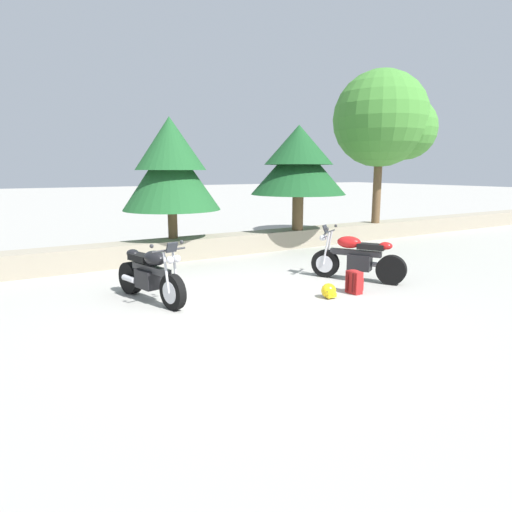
{
  "coord_description": "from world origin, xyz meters",
  "views": [
    {
      "loc": [
        -3.77,
        -6.37,
        2.36
      ],
      "look_at": [
        0.85,
        1.2,
        0.65
      ],
      "focal_mm": 31.3,
      "sensor_mm": 36.0,
      "label": 1
    }
  ],
  "objects_px": {
    "motorcycle_black_near_left": "(151,275)",
    "rider_helmet": "(329,291)",
    "rider_backpack": "(354,281)",
    "pine_tree_mid_left": "(171,166)",
    "leafy_tree_far_right": "(386,121)",
    "motorcycle_red_centre": "(356,258)",
    "pine_tree_mid_right": "(299,162)"
  },
  "relations": [
    {
      "from": "leafy_tree_far_right",
      "to": "pine_tree_mid_left",
      "type": "bearing_deg",
      "value": 176.81
    },
    {
      "from": "motorcycle_black_near_left",
      "to": "motorcycle_red_centre",
      "type": "relative_size",
      "value": 1.11
    },
    {
      "from": "rider_helmet",
      "to": "pine_tree_mid_left",
      "type": "xyz_separation_m",
      "value": [
        -1.06,
        5.19,
        2.34
      ]
    },
    {
      "from": "rider_backpack",
      "to": "pine_tree_mid_right",
      "type": "height_order",
      "value": "pine_tree_mid_right"
    },
    {
      "from": "pine_tree_mid_left",
      "to": "rider_backpack",
      "type": "bearing_deg",
      "value": -71.79
    },
    {
      "from": "motorcycle_red_centre",
      "to": "rider_helmet",
      "type": "bearing_deg",
      "value": -151.72
    },
    {
      "from": "rider_backpack",
      "to": "rider_helmet",
      "type": "bearing_deg",
      "value": -179.68
    },
    {
      "from": "motorcycle_black_near_left",
      "to": "rider_backpack",
      "type": "xyz_separation_m",
      "value": [
        3.55,
        -1.53,
        -0.24
      ]
    },
    {
      "from": "pine_tree_mid_right",
      "to": "motorcycle_black_near_left",
      "type": "bearing_deg",
      "value": -150.43
    },
    {
      "from": "motorcycle_black_near_left",
      "to": "rider_helmet",
      "type": "distance_m",
      "value": 3.31
    },
    {
      "from": "pine_tree_mid_right",
      "to": "leafy_tree_far_right",
      "type": "height_order",
      "value": "leafy_tree_far_right"
    },
    {
      "from": "rider_backpack",
      "to": "leafy_tree_far_right",
      "type": "relative_size",
      "value": 0.09
    },
    {
      "from": "rider_helmet",
      "to": "pine_tree_mid_right",
      "type": "relative_size",
      "value": 0.09
    },
    {
      "from": "motorcycle_red_centre",
      "to": "rider_helmet",
      "type": "xyz_separation_m",
      "value": [
        -1.4,
        -0.75,
        -0.35
      ]
    },
    {
      "from": "motorcycle_red_centre",
      "to": "rider_helmet",
      "type": "distance_m",
      "value": 1.63
    },
    {
      "from": "rider_backpack",
      "to": "rider_helmet",
      "type": "distance_m",
      "value": 0.65
    },
    {
      "from": "rider_backpack",
      "to": "rider_helmet",
      "type": "relative_size",
      "value": 1.68
    },
    {
      "from": "pine_tree_mid_left",
      "to": "leafy_tree_far_right",
      "type": "height_order",
      "value": "leafy_tree_far_right"
    },
    {
      "from": "rider_backpack",
      "to": "pine_tree_mid_left",
      "type": "bearing_deg",
      "value": 108.21
    },
    {
      "from": "motorcycle_black_near_left",
      "to": "pine_tree_mid_left",
      "type": "distance_m",
      "value": 4.55
    },
    {
      "from": "rider_backpack",
      "to": "pine_tree_mid_right",
      "type": "bearing_deg",
      "value": 65.59
    },
    {
      "from": "motorcycle_red_centre",
      "to": "pine_tree_mid_left",
      "type": "xyz_separation_m",
      "value": [
        -2.46,
        4.44,
        1.99
      ]
    },
    {
      "from": "leafy_tree_far_right",
      "to": "pine_tree_mid_right",
      "type": "bearing_deg",
      "value": 179.86
    },
    {
      "from": "motorcycle_black_near_left",
      "to": "leafy_tree_far_right",
      "type": "xyz_separation_m",
      "value": [
        9.31,
        3.23,
        3.48
      ]
    },
    {
      "from": "rider_backpack",
      "to": "motorcycle_black_near_left",
      "type": "bearing_deg",
      "value": 156.59
    },
    {
      "from": "pine_tree_mid_left",
      "to": "leafy_tree_far_right",
      "type": "bearing_deg",
      "value": -3.19
    },
    {
      "from": "motorcycle_black_near_left",
      "to": "motorcycle_red_centre",
      "type": "xyz_separation_m",
      "value": [
        4.3,
        -0.79,
        0.0
      ]
    },
    {
      "from": "motorcycle_red_centre",
      "to": "leafy_tree_far_right",
      "type": "height_order",
      "value": "leafy_tree_far_right"
    },
    {
      "from": "motorcycle_black_near_left",
      "to": "rider_backpack",
      "type": "bearing_deg",
      "value": -23.41
    },
    {
      "from": "motorcycle_black_near_left",
      "to": "pine_tree_mid_right",
      "type": "height_order",
      "value": "pine_tree_mid_right"
    },
    {
      "from": "motorcycle_red_centre",
      "to": "leafy_tree_far_right",
      "type": "distance_m",
      "value": 7.3
    },
    {
      "from": "motorcycle_red_centre",
      "to": "rider_helmet",
      "type": "height_order",
      "value": "motorcycle_red_centre"
    }
  ]
}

